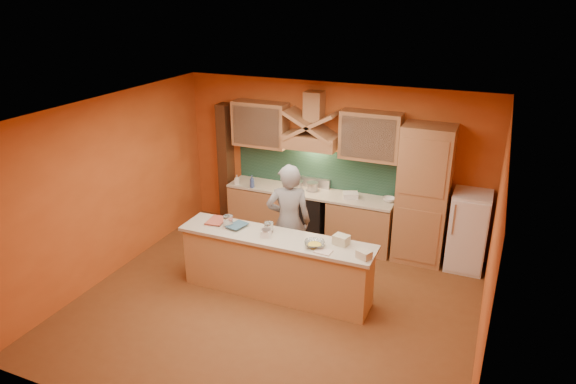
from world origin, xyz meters
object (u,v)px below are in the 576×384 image
at_px(stove, 309,215).
at_px(kitchen_scale, 266,234).
at_px(fridge, 468,231).
at_px(mixing_bowl, 315,244).
at_px(person, 289,222).

relative_size(stove, kitchen_scale, 7.25).
distance_m(fridge, mixing_bowl, 2.75).
xyz_separation_m(stove, kitchen_scale, (0.08, -1.97, 0.55)).
height_order(stove, mixing_bowl, mixing_bowl).
bearing_deg(kitchen_scale, fridge, 30.32).
xyz_separation_m(person, kitchen_scale, (-0.09, -0.61, 0.07)).
distance_m(stove, mixing_bowl, 2.20).
xyz_separation_m(fridge, kitchen_scale, (-2.62, -1.97, 0.35)).
bearing_deg(stove, person, -82.77).
bearing_deg(person, fridge, -173.85).
distance_m(fridge, kitchen_scale, 3.29).
height_order(stove, fridge, fridge).
bearing_deg(mixing_bowl, fridge, 46.35).
distance_m(stove, fridge, 2.71).
bearing_deg(kitchen_scale, mixing_bowl, -6.78).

